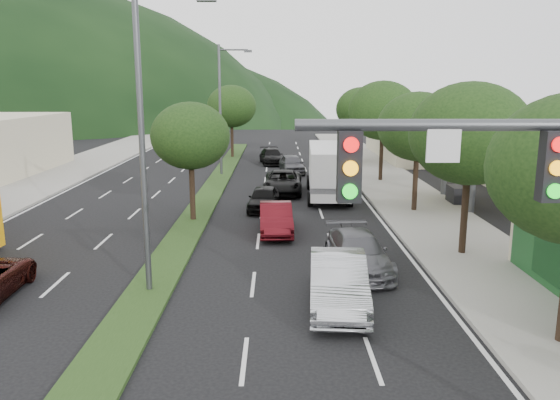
{
  "coord_description": "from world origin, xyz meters",
  "views": [
    {
      "loc": [
        4.33,
        -9.59,
        6.85
      ],
      "look_at": [
        4.49,
        13.55,
        2.05
      ],
      "focal_mm": 35.0,
      "sensor_mm": 36.0,
      "label": 1
    }
  ],
  "objects_px": {
    "streetlight_mid": "(223,104)",
    "motorhome": "(328,170)",
    "car_queue_e": "(292,164)",
    "car_queue_f": "(272,156)",
    "tree_r_d": "(383,111)",
    "streetlight_near": "(148,127)",
    "tree_med_near": "(190,136)",
    "tree_r_c": "(418,127)",
    "sedan_silver": "(338,281)",
    "car_queue_b": "(358,252)",
    "tree_r_b": "(470,134)",
    "tree_r_e": "(361,109)",
    "car_queue_c": "(276,218)",
    "car_queue_d": "(283,182)",
    "tree_med_far": "(232,106)",
    "car_queue_a": "(264,198)"
  },
  "relations": [
    {
      "from": "streetlight_mid",
      "to": "motorhome",
      "type": "relative_size",
      "value": 1.19
    },
    {
      "from": "car_queue_e",
      "to": "motorhome",
      "type": "bearing_deg",
      "value": -85.1
    },
    {
      "from": "car_queue_f",
      "to": "motorhome",
      "type": "bearing_deg",
      "value": -83.64
    },
    {
      "from": "tree_r_d",
      "to": "streetlight_near",
      "type": "relative_size",
      "value": 0.72
    },
    {
      "from": "tree_r_d",
      "to": "tree_med_near",
      "type": "relative_size",
      "value": 1.19
    },
    {
      "from": "tree_r_c",
      "to": "streetlight_mid",
      "type": "distance_m",
      "value": 17.57
    },
    {
      "from": "sedan_silver",
      "to": "car_queue_b",
      "type": "height_order",
      "value": "sedan_silver"
    },
    {
      "from": "sedan_silver",
      "to": "tree_r_b",
      "type": "bearing_deg",
      "value": 46.3
    },
    {
      "from": "tree_r_e",
      "to": "streetlight_near",
      "type": "bearing_deg",
      "value": -110.23
    },
    {
      "from": "tree_r_b",
      "to": "sedan_silver",
      "type": "xyz_separation_m",
      "value": [
        -5.72,
        -5.25,
        -4.21
      ]
    },
    {
      "from": "streetlight_near",
      "to": "tree_r_d",
      "type": "bearing_deg",
      "value": 61.8
    },
    {
      "from": "tree_r_b",
      "to": "streetlight_near",
      "type": "bearing_deg",
      "value": -161.27
    },
    {
      "from": "car_queue_b",
      "to": "car_queue_f",
      "type": "distance_m",
      "value": 29.54
    },
    {
      "from": "car_queue_c",
      "to": "tree_med_near",
      "type": "bearing_deg",
      "value": 149.27
    },
    {
      "from": "streetlight_mid",
      "to": "tree_r_c",
      "type": "bearing_deg",
      "value": -47.78
    },
    {
      "from": "car_queue_b",
      "to": "motorhome",
      "type": "height_order",
      "value": "motorhome"
    },
    {
      "from": "sedan_silver",
      "to": "motorhome",
      "type": "relative_size",
      "value": 0.59
    },
    {
      "from": "streetlight_mid",
      "to": "car_queue_f",
      "type": "xyz_separation_m",
      "value": [
        3.72,
        6.55,
        -4.89
      ]
    },
    {
      "from": "tree_r_c",
      "to": "sedan_silver",
      "type": "relative_size",
      "value": 1.29
    },
    {
      "from": "sedan_silver",
      "to": "motorhome",
      "type": "xyz_separation_m",
      "value": [
        1.34,
        17.81,
        0.87
      ]
    },
    {
      "from": "tree_med_near",
      "to": "streetlight_near",
      "type": "bearing_deg",
      "value": -88.82
    },
    {
      "from": "tree_r_e",
      "to": "car_queue_d",
      "type": "relative_size",
      "value": 1.27
    },
    {
      "from": "streetlight_near",
      "to": "car_queue_b",
      "type": "height_order",
      "value": "streetlight_near"
    },
    {
      "from": "car_queue_d",
      "to": "motorhome",
      "type": "xyz_separation_m",
      "value": [
        2.86,
        -1.08,
        0.96
      ]
    },
    {
      "from": "tree_med_near",
      "to": "car_queue_f",
      "type": "bearing_deg",
      "value": 79.68
    },
    {
      "from": "tree_r_d",
      "to": "car_queue_b",
      "type": "distance_m",
      "value": 20.8
    },
    {
      "from": "tree_r_c",
      "to": "tree_med_near",
      "type": "relative_size",
      "value": 1.08
    },
    {
      "from": "tree_med_far",
      "to": "sedan_silver",
      "type": "bearing_deg",
      "value": -80.43
    },
    {
      "from": "tree_r_b",
      "to": "streetlight_near",
      "type": "distance_m",
      "value": 12.47
    },
    {
      "from": "tree_r_b",
      "to": "sedan_silver",
      "type": "relative_size",
      "value": 1.38
    },
    {
      "from": "streetlight_near",
      "to": "car_queue_b",
      "type": "bearing_deg",
      "value": 17.01
    },
    {
      "from": "tree_med_far",
      "to": "motorhome",
      "type": "relative_size",
      "value": 0.82
    },
    {
      "from": "tree_med_far",
      "to": "sedan_silver",
      "type": "relative_size",
      "value": 1.38
    },
    {
      "from": "tree_med_far",
      "to": "streetlight_near",
      "type": "bearing_deg",
      "value": -89.67
    },
    {
      "from": "tree_med_near",
      "to": "sedan_silver",
      "type": "height_order",
      "value": "tree_med_near"
    },
    {
      "from": "streetlight_mid",
      "to": "car_queue_c",
      "type": "xyz_separation_m",
      "value": [
        4.1,
        -17.37,
        -4.87
      ]
    },
    {
      "from": "car_queue_b",
      "to": "car_queue_d",
      "type": "relative_size",
      "value": 0.93
    },
    {
      "from": "car_queue_a",
      "to": "motorhome",
      "type": "height_order",
      "value": "motorhome"
    },
    {
      "from": "sedan_silver",
      "to": "car_queue_c",
      "type": "xyz_separation_m",
      "value": [
        -1.97,
        8.89,
        -0.11
      ]
    },
    {
      "from": "tree_r_c",
      "to": "car_queue_b",
      "type": "bearing_deg",
      "value": -115.03
    },
    {
      "from": "tree_med_far",
      "to": "streetlight_mid",
      "type": "relative_size",
      "value": 0.69
    },
    {
      "from": "tree_med_near",
      "to": "car_queue_c",
      "type": "height_order",
      "value": "tree_med_near"
    },
    {
      "from": "car_queue_e",
      "to": "car_queue_f",
      "type": "height_order",
      "value": "car_queue_e"
    },
    {
      "from": "tree_r_e",
      "to": "tree_med_near",
      "type": "distance_m",
      "value": 25.06
    },
    {
      "from": "streetlight_mid",
      "to": "tree_r_d",
      "type": "bearing_deg",
      "value": -14.27
    },
    {
      "from": "car_queue_a",
      "to": "car_queue_c",
      "type": "height_order",
      "value": "car_queue_c"
    },
    {
      "from": "motorhome",
      "to": "tree_r_d",
      "type": "bearing_deg",
      "value": 54.03
    },
    {
      "from": "tree_r_d",
      "to": "tree_med_near",
      "type": "xyz_separation_m",
      "value": [
        -12.0,
        -12.0,
        -0.75
      ]
    },
    {
      "from": "car_queue_a",
      "to": "motorhome",
      "type": "bearing_deg",
      "value": 49.61
    },
    {
      "from": "tree_r_d",
      "to": "car_queue_e",
      "type": "bearing_deg",
      "value": 146.84
    }
  ]
}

